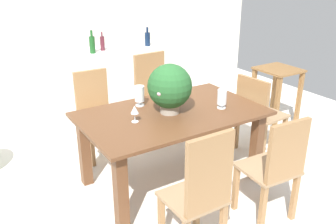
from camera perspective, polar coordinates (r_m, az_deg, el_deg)
name	(u,v)px	position (r m, az deg, el deg)	size (l,w,h in m)	color
ground_plane	(171,179)	(3.92, 0.46, -10.30)	(7.04, 7.04, 0.00)	silver
back_wall	(75,21)	(5.73, -14.08, 13.49)	(6.40, 0.10, 2.60)	beige
dining_table	(172,125)	(3.62, 0.57, -2.05)	(1.75, 1.06, 0.76)	brown
chair_near_left	(201,191)	(2.73, 5.08, -12.07)	(0.42, 0.41, 1.06)	olive
chair_foot_end	(257,111)	(4.33, 13.52, 0.19)	(0.48, 0.51, 0.93)	olive
chair_near_right	(276,166)	(3.22, 16.30, -7.95)	(0.46, 0.45, 0.98)	olive
chair_far_right	(154,93)	(4.62, -2.17, 2.99)	(0.49, 0.48, 1.07)	olive
chair_far_left	(96,109)	(4.32, -11.03, 0.43)	(0.44, 0.50, 0.97)	olive
flower_centerpiece	(170,87)	(3.47, 0.27, 3.83)	(0.42, 0.42, 0.48)	gray
crystal_vase_left	(222,98)	(3.66, 8.30, 2.18)	(0.09, 0.09, 0.19)	silver
crystal_vase_center_near	(140,94)	(3.69, -4.40, 2.72)	(0.10, 0.10, 0.21)	silver
wine_glass	(135,110)	(3.32, -5.16, 0.26)	(0.07, 0.07, 0.16)	silver
kitchen_counter	(114,82)	(5.43, -8.33, 4.59)	(1.60, 0.60, 0.97)	silver
wine_bottle_dark	(102,43)	(5.22, -10.06, 10.39)	(0.06, 0.06, 0.25)	#511E28
wine_bottle_amber	(147,39)	(5.44, -3.18, 11.20)	(0.08, 0.08, 0.27)	#0F1E38
wine_bottle_tall	(92,44)	(5.08, -11.58, 10.18)	(0.07, 0.07, 0.30)	#194C1E
side_table	(277,85)	(5.19, 16.41, 4.02)	(0.50, 0.52, 0.79)	brown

